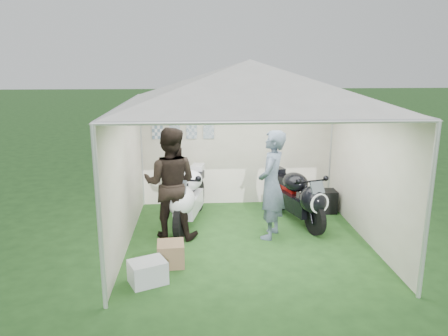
{
  "coord_description": "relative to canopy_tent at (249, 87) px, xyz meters",
  "views": [
    {
      "loc": [
        -0.83,
        -6.92,
        3.0
      ],
      "look_at": [
        -0.38,
        0.35,
        1.18
      ],
      "focal_mm": 35.0,
      "sensor_mm": 36.0,
      "label": 1
    }
  ],
  "objects": [
    {
      "name": "ground",
      "position": [
        0.0,
        -0.03,
        -2.58
      ],
      "size": [
        80.0,
        80.0,
        0.0
      ],
      "primitive_type": "plane",
      "color": "#1E4219",
      "rests_on": "ground"
    },
    {
      "name": "canopy_tent",
      "position": [
        0.0,
        0.0,
        0.0
      ],
      "size": [
        5.66,
        5.66,
        3.0
      ],
      "color": "silver",
      "rests_on": "ground"
    },
    {
      "name": "motorcycle_white",
      "position": [
        -1.02,
        0.69,
        -1.99
      ],
      "size": [
        0.74,
        2.1,
        1.04
      ],
      "rotation": [
        0.0,
        0.0,
        -0.21
      ],
      "color": "black",
      "rests_on": "ground"
    },
    {
      "name": "motorcycle_black",
      "position": [
        1.03,
        0.67,
        -2.03
      ],
      "size": [
        0.84,
        1.92,
        0.97
      ],
      "rotation": [
        0.0,
        0.0,
        0.29
      ],
      "color": "black",
      "rests_on": "ground"
    },
    {
      "name": "paddock_stand",
      "position": [
        0.77,
        1.53,
        -2.42
      ],
      "size": [
        0.46,
        0.36,
        0.3
      ],
      "primitive_type": "cube",
      "rotation": [
        0.0,
        0.0,
        0.29
      ],
      "color": "#0B10B8",
      "rests_on": "ground"
    },
    {
      "name": "person_dark_jacket",
      "position": [
        -1.3,
        0.19,
        -1.62
      ],
      "size": [
        1.04,
        0.87,
        1.92
      ],
      "primitive_type": "imported",
      "rotation": [
        0.0,
        0.0,
        2.97
      ],
      "color": "black",
      "rests_on": "ground"
    },
    {
      "name": "person_blue_jacket",
      "position": [
        0.41,
        0.08,
        -1.64
      ],
      "size": [
        0.69,
        0.81,
        1.87
      ],
      "primitive_type": "imported",
      "rotation": [
        0.0,
        0.0,
        -2.0
      ],
      "color": "slate",
      "rests_on": "ground"
    },
    {
      "name": "equipment_box",
      "position": [
        1.7,
        1.26,
        -2.35
      ],
      "size": [
        0.46,
        0.37,
        0.45
      ],
      "primitive_type": "cube",
      "rotation": [
        0.0,
        0.0,
        -0.02
      ],
      "color": "black",
      "rests_on": "ground"
    },
    {
      "name": "crate_0",
      "position": [
        -1.54,
        -1.43,
        -2.41
      ],
      "size": [
        0.59,
        0.54,
        0.32
      ],
      "primitive_type": "cube",
      "rotation": [
        0.0,
        0.0,
        0.43
      ],
      "color": "#B9BDC3",
      "rests_on": "ground"
    },
    {
      "name": "crate_1",
      "position": [
        -1.25,
        -0.91,
        -2.4
      ],
      "size": [
        0.42,
        0.42,
        0.35
      ],
      "primitive_type": "cube",
      "rotation": [
        0.0,
        0.0,
        0.07
      ],
      "color": "brown",
      "rests_on": "ground"
    }
  ]
}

